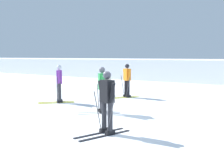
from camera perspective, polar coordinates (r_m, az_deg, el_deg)
ground_plane at (r=8.11m, az=1.75°, el=-8.82°), size 120.00×120.00×0.00m
far_snow_ridge at (r=25.17m, az=22.97°, el=2.97°), size 80.00×9.96×1.78m
skier_purple at (r=11.83m, az=-11.68°, el=0.34°), size 1.38×1.40×1.71m
skier_orange at (r=13.09m, az=3.32°, el=1.01°), size 1.18×1.54×1.71m
skier_black at (r=6.90m, az=-1.18°, el=-3.70°), size 0.96×1.62×1.71m
skier_green at (r=9.49m, az=-2.08°, el=-0.74°), size 1.39×1.39×1.71m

